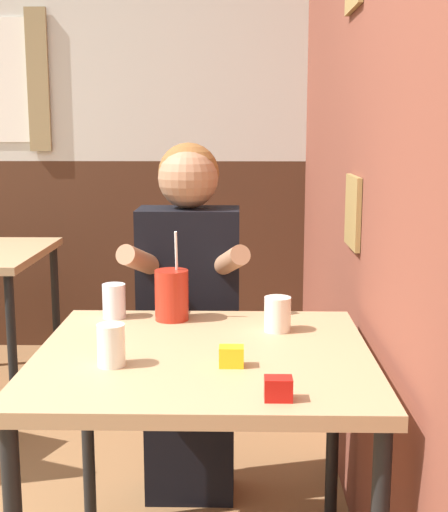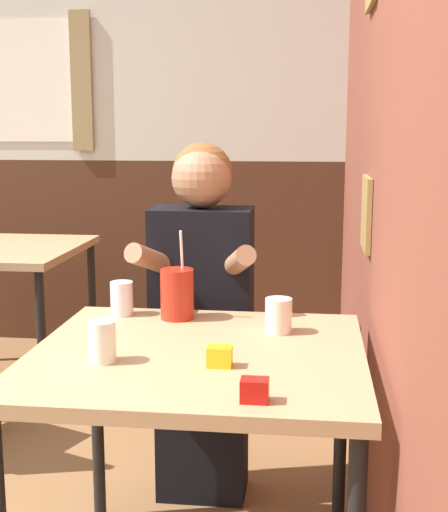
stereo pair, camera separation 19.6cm
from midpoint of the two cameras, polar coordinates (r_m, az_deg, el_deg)
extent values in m
cube|color=brown|center=(2.74, 7.91, 11.37)|extent=(0.06, 4.73, 2.70)
cube|color=olive|center=(2.33, 7.92, 3.51)|extent=(0.02, 0.23, 0.23)
cube|color=silver|center=(4.29, -13.90, 18.13)|extent=(5.70, 0.06, 1.60)
cube|color=#472819|center=(4.31, -13.13, 0.10)|extent=(5.70, 0.06, 1.10)
cube|color=#937F56|center=(4.25, -15.99, 13.37)|extent=(0.12, 0.02, 0.79)
cube|color=tan|center=(1.87, -4.70, -8.19)|extent=(0.87, 0.82, 0.04)
cylinder|color=black|center=(2.41, -13.24, -13.27)|extent=(0.04, 0.04, 0.69)
cylinder|color=black|center=(2.35, 6.28, -13.70)|extent=(0.04, 0.04, 0.69)
cylinder|color=black|center=(3.23, -18.27, -7.37)|extent=(0.04, 0.04, 0.69)
cylinder|color=black|center=(3.90, -14.71, -4.15)|extent=(0.04, 0.04, 0.69)
cube|color=black|center=(2.59, -4.94, -13.83)|extent=(0.31, 0.20, 0.47)
cube|color=black|center=(2.43, -5.13, -2.70)|extent=(0.34, 0.20, 0.55)
sphere|color=brown|center=(2.40, -5.21, 6.60)|extent=(0.20, 0.20, 0.20)
sphere|color=#9E7051|center=(2.37, -5.27, 6.20)|extent=(0.20, 0.20, 0.20)
cylinder|color=#9E7051|center=(2.29, -8.95, -0.48)|extent=(0.14, 0.27, 0.15)
cylinder|color=#9E7051|center=(2.26, -2.13, -0.51)|extent=(0.14, 0.27, 0.15)
cylinder|color=#B22819|center=(2.15, -6.83, -3.16)|extent=(0.10, 0.10, 0.15)
cylinder|color=white|center=(2.12, -6.50, 0.16)|extent=(0.01, 0.04, 0.14)
cylinder|color=silver|center=(2.20, -11.33, -3.57)|extent=(0.07, 0.07, 0.10)
cylinder|color=silver|center=(1.77, -12.19, -7.03)|extent=(0.07, 0.07, 0.10)
cylinder|color=silver|center=(2.02, 1.53, -4.70)|extent=(0.08, 0.08, 0.10)
cube|color=#B7140F|center=(1.53, 0.67, -10.63)|extent=(0.06, 0.04, 0.05)
cube|color=yellow|center=(1.74, -2.66, -8.08)|extent=(0.06, 0.04, 0.05)
camera|label=1|loc=(0.10, -92.86, -0.52)|focal=50.00mm
camera|label=2|loc=(0.10, 87.14, 0.52)|focal=50.00mm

